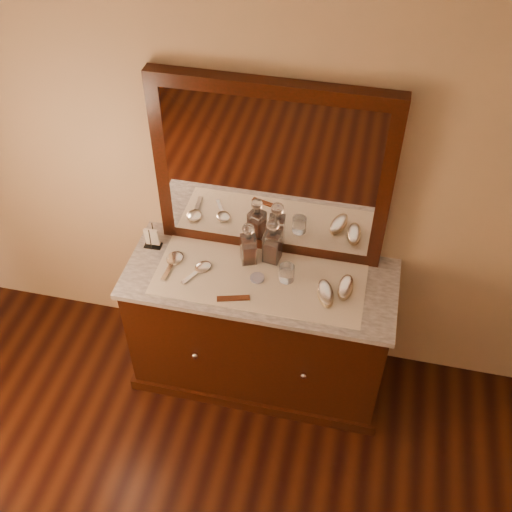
% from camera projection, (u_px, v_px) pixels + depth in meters
% --- Properties ---
extents(dresser_cabinet, '(1.40, 0.55, 0.82)m').
position_uv_depth(dresser_cabinet, '(260.00, 330.00, 3.54)').
color(dresser_cabinet, black).
rests_on(dresser_cabinet, floor).
extents(dresser_plinth, '(1.46, 0.59, 0.08)m').
position_uv_depth(dresser_plinth, '(260.00, 367.00, 3.80)').
color(dresser_plinth, black).
rests_on(dresser_plinth, floor).
extents(knob_left, '(0.04, 0.04, 0.04)m').
position_uv_depth(knob_left, '(195.00, 355.00, 3.36)').
color(knob_left, silver).
rests_on(knob_left, dresser_cabinet).
extents(knob_right, '(0.04, 0.04, 0.04)m').
position_uv_depth(knob_right, '(303.00, 376.00, 3.26)').
color(knob_right, silver).
rests_on(knob_right, dresser_cabinet).
extents(marble_top, '(1.44, 0.59, 0.03)m').
position_uv_depth(marble_top, '(260.00, 279.00, 3.24)').
color(marble_top, white).
rests_on(marble_top, dresser_cabinet).
extents(mirror_frame, '(1.20, 0.08, 1.00)m').
position_uv_depth(mirror_frame, '(271.00, 173.00, 3.05)').
color(mirror_frame, black).
rests_on(mirror_frame, marble_top).
extents(mirror_glass, '(1.06, 0.01, 0.86)m').
position_uv_depth(mirror_glass, '(270.00, 177.00, 3.03)').
color(mirror_glass, white).
rests_on(mirror_glass, marble_top).
extents(lace_runner, '(1.10, 0.45, 0.00)m').
position_uv_depth(lace_runner, '(259.00, 279.00, 3.22)').
color(lace_runner, beige).
rests_on(lace_runner, marble_top).
extents(pin_dish, '(0.08, 0.08, 0.01)m').
position_uv_depth(pin_dish, '(257.00, 278.00, 3.21)').
color(pin_dish, white).
rests_on(pin_dish, lace_runner).
extents(comb, '(0.17, 0.08, 0.01)m').
position_uv_depth(comb, '(233.00, 298.00, 3.11)').
color(comb, maroon).
rests_on(comb, lace_runner).
extents(napkin_rack, '(0.10, 0.06, 0.14)m').
position_uv_depth(napkin_rack, '(152.00, 238.00, 3.36)').
color(napkin_rack, black).
rests_on(napkin_rack, marble_top).
extents(decanter_left, '(0.10, 0.10, 0.26)m').
position_uv_depth(decanter_left, '(249.00, 247.00, 3.24)').
color(decanter_left, maroon).
rests_on(decanter_left, lace_runner).
extents(decanter_right, '(0.10, 0.10, 0.29)m').
position_uv_depth(decanter_right, '(272.00, 244.00, 3.25)').
color(decanter_right, maroon).
rests_on(decanter_right, lace_runner).
extents(brush_near, '(0.13, 0.19, 0.05)m').
position_uv_depth(brush_near, '(325.00, 293.00, 3.11)').
color(brush_near, tan).
rests_on(brush_near, lace_runner).
extents(brush_far, '(0.09, 0.17, 0.05)m').
position_uv_depth(brush_far, '(346.00, 288.00, 3.14)').
color(brush_far, tan).
rests_on(brush_far, lace_runner).
extents(hand_mirror_outer, '(0.10, 0.23, 0.02)m').
position_uv_depth(hand_mirror_outer, '(174.00, 261.00, 3.30)').
color(hand_mirror_outer, silver).
rests_on(hand_mirror_outer, lace_runner).
extents(hand_mirror_inner, '(0.14, 0.21, 0.02)m').
position_uv_depth(hand_mirror_inner, '(201.00, 269.00, 3.26)').
color(hand_mirror_inner, silver).
rests_on(hand_mirror_inner, lace_runner).
extents(tumblers, '(0.08, 0.08, 0.09)m').
position_uv_depth(tumblers, '(287.00, 273.00, 3.18)').
color(tumblers, white).
rests_on(tumblers, lace_runner).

